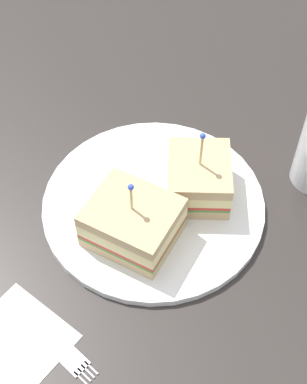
% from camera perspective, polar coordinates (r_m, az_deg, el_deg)
% --- Properties ---
extents(ground_plane, '(1.14, 1.14, 0.02)m').
position_cam_1_polar(ground_plane, '(0.72, 0.00, -1.95)').
color(ground_plane, '#2D2826').
extents(plate, '(0.28, 0.28, 0.01)m').
position_cam_1_polar(plate, '(0.71, 0.00, -1.24)').
color(plate, white).
rests_on(plate, ground_plane).
extents(sandwich_half_front, '(0.12, 0.12, 0.11)m').
position_cam_1_polar(sandwich_half_front, '(0.70, 4.60, 1.42)').
color(sandwich_half_front, tan).
rests_on(sandwich_half_front, plate).
extents(sandwich_half_back, '(0.12, 0.11, 0.10)m').
position_cam_1_polar(sandwich_half_back, '(0.65, -2.14, -3.10)').
color(sandwich_half_back, tan).
rests_on(sandwich_half_back, plate).
extents(napkin, '(0.12, 0.11, 0.00)m').
position_cam_1_polar(napkin, '(0.64, -13.65, -14.40)').
color(napkin, beige).
rests_on(napkin, ground_plane).
extents(fork, '(0.13, 0.02, 0.00)m').
position_cam_1_polar(fork, '(0.63, -9.38, -15.42)').
color(fork, silver).
rests_on(fork, ground_plane).
extents(knife, '(0.12, 0.02, 0.00)m').
position_cam_1_polar(knife, '(0.62, -13.70, -17.79)').
color(knife, silver).
rests_on(knife, ground_plane).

